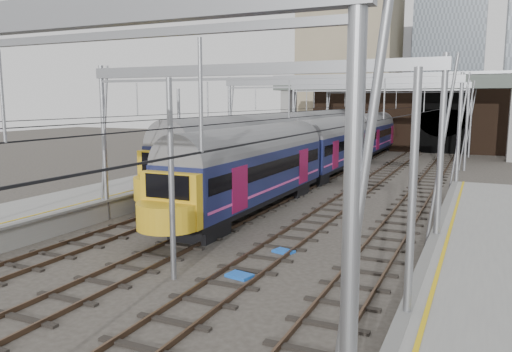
% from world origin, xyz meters
% --- Properties ---
extents(ground, '(160.00, 160.00, 0.00)m').
position_xyz_m(ground, '(0.00, 0.00, 0.00)').
color(ground, '#38332D').
rests_on(ground, ground).
extents(tracks, '(14.40, 80.00, 0.22)m').
position_xyz_m(tracks, '(0.00, 15.00, 0.02)').
color(tracks, '#4C3828').
rests_on(tracks, ground).
extents(overhead_line, '(16.80, 80.00, 8.00)m').
position_xyz_m(overhead_line, '(0.00, 21.49, 6.57)').
color(overhead_line, gray).
rests_on(overhead_line, ground).
extents(retaining_wall, '(28.00, 2.75, 9.00)m').
position_xyz_m(retaining_wall, '(1.40, 51.93, 4.33)').
color(retaining_wall, '#2F1F15').
rests_on(retaining_wall, ground).
extents(overbridge, '(28.00, 3.00, 9.25)m').
position_xyz_m(overbridge, '(0.00, 46.00, 7.27)').
color(overbridge, gray).
rests_on(overbridge, ground).
extents(city_skyline, '(37.50, 27.50, 60.00)m').
position_xyz_m(city_skyline, '(2.73, 70.48, 17.09)').
color(city_skyline, tan).
rests_on(city_skyline, ground).
extents(train_main, '(2.85, 65.86, 4.88)m').
position_xyz_m(train_main, '(-2.00, 37.55, 2.52)').
color(train_main, black).
rests_on(train_main, ground).
extents(train_second, '(3.12, 53.99, 5.25)m').
position_xyz_m(train_second, '(-6.00, 36.74, 2.68)').
color(train_second, black).
rests_on(train_second, ground).
extents(equip_cover_a, '(0.99, 0.78, 0.10)m').
position_xyz_m(equip_cover_a, '(2.02, 3.14, 0.05)').
color(equip_cover_a, blue).
rests_on(equip_cover_a, ground).
extents(equip_cover_b, '(0.94, 0.71, 0.10)m').
position_xyz_m(equip_cover_b, '(-1.89, 8.62, 0.05)').
color(equip_cover_b, blue).
rests_on(equip_cover_b, ground).
extents(equip_cover_c, '(0.96, 0.79, 0.10)m').
position_xyz_m(equip_cover_c, '(2.39, 6.51, 0.05)').
color(equip_cover_c, blue).
rests_on(equip_cover_c, ground).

